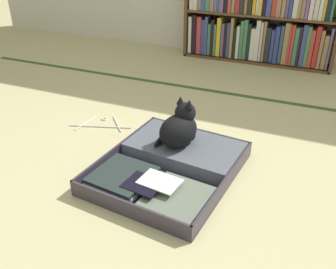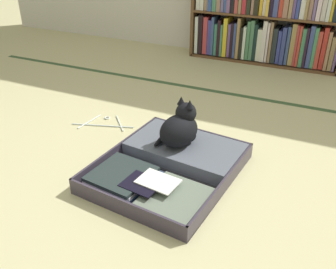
# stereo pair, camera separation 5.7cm
# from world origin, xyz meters

# --- Properties ---
(ground_plane) EXTENTS (10.00, 10.00, 0.00)m
(ground_plane) POSITION_xyz_m (0.00, 0.00, 0.00)
(ground_plane) COLOR #BFB884
(tatami_border) EXTENTS (4.80, 0.05, 0.00)m
(tatami_border) POSITION_xyz_m (0.00, 1.36, 0.00)
(tatami_border) COLOR #37512E
(tatami_border) RESTS_ON ground_plane
(bookshelf) EXTENTS (1.44, 0.24, 0.91)m
(bookshelf) POSITION_xyz_m (0.00, 2.26, 0.43)
(bookshelf) COLOR brown
(bookshelf) RESTS_ON ground_plane
(open_suitcase) EXTENTS (0.76, 0.87, 0.09)m
(open_suitcase) POSITION_xyz_m (-0.03, 0.20, 0.04)
(open_suitcase) COLOR #38313E
(open_suitcase) RESTS_ON ground_plane
(black_cat) EXTENTS (0.26, 0.30, 0.28)m
(black_cat) POSITION_xyz_m (-0.04, 0.33, 0.20)
(black_cat) COLOR black
(black_cat) RESTS_ON open_suitcase
(clothes_hanger) EXTENTS (0.41, 0.27, 0.01)m
(clothes_hanger) POSITION_xyz_m (-0.68, 0.50, 0.01)
(clothes_hanger) COLOR silver
(clothes_hanger) RESTS_ON ground_plane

